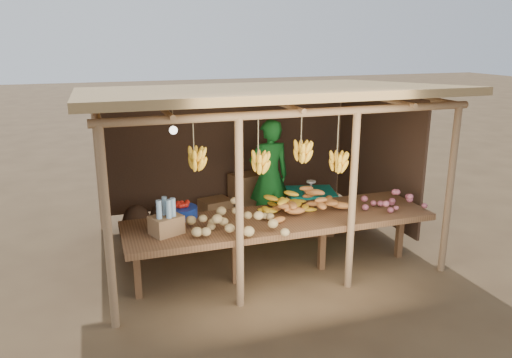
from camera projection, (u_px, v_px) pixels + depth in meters
name	position (u px, v px, depth m)	size (l,w,h in m)	color
ground	(256.00, 247.00, 7.37)	(60.00, 60.00, 0.00)	brown
stall_structure	(253.00, 118.00, 6.84)	(4.70, 3.50, 2.43)	#8F6B4A
counter	(280.00, 222.00, 6.30)	(3.90, 1.05, 0.80)	brown
potato_heap	(235.00, 217.00, 5.77)	(1.10, 0.66, 0.37)	tan
sweet_potato_heap	(308.00, 199.00, 6.44)	(1.01, 0.61, 0.36)	#C77533
onion_heap	(394.00, 197.00, 6.54)	(0.84, 0.50, 0.36)	#A34F5D
banana_pile	(284.00, 197.00, 6.52)	(0.65, 0.39, 0.35)	yellow
tomato_basin	(182.00, 211.00, 6.28)	(0.39, 0.39, 0.20)	navy
bottle_box	(166.00, 220.00, 5.73)	(0.42, 0.38, 0.43)	olive
vendor	(269.00, 177.00, 7.74)	(0.66, 0.43, 1.80)	#186C23
tarp_crate	(310.00, 210.00, 7.89)	(0.86, 0.78, 0.87)	brown
carton_stack	(236.00, 201.00, 8.39)	(1.07, 0.46, 0.77)	olive
burlap_sacks	(150.00, 220.00, 7.73)	(0.86, 0.45, 0.61)	#442D1F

